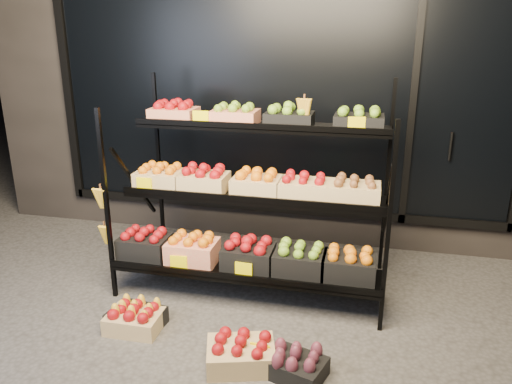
% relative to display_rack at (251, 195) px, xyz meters
% --- Properties ---
extents(ground, '(24.00, 24.00, 0.00)m').
position_rel_display_rack_xyz_m(ground, '(0.01, -0.60, -0.79)').
color(ground, '#514F4C').
rests_on(ground, ground).
extents(building, '(6.00, 2.08, 3.50)m').
position_rel_display_rack_xyz_m(building, '(0.01, 1.99, 0.96)').
color(building, '#2D2826').
rests_on(building, ground).
extents(display_rack, '(2.18, 1.02, 1.66)m').
position_rel_display_rack_xyz_m(display_rack, '(0.00, 0.00, 0.00)').
color(display_rack, black).
rests_on(display_rack, ground).
extents(tag_floor_b, '(0.13, 0.01, 0.12)m').
position_rel_display_rack_xyz_m(tag_floor_b, '(0.30, -1.00, -0.73)').
color(tag_floor_b, '#FFEA00').
rests_on(tag_floor_b, ground).
extents(floor_crate_left, '(0.38, 0.28, 0.19)m').
position_rel_display_rack_xyz_m(floor_crate_left, '(-0.65, -0.81, -0.70)').
color(floor_crate_left, '#D3B57A').
rests_on(floor_crate_left, ground).
extents(floor_crate_midleft, '(0.40, 0.32, 0.19)m').
position_rel_display_rack_xyz_m(floor_crate_midleft, '(-0.65, -0.77, -0.70)').
color(floor_crate_midleft, black).
rests_on(floor_crate_midleft, ground).
extents(floor_crate_midright, '(0.49, 0.42, 0.21)m').
position_rel_display_rack_xyz_m(floor_crate_midright, '(0.18, -1.02, -0.69)').
color(floor_crate_midright, '#D3B57A').
rests_on(floor_crate_midright, ground).
extents(floor_crate_right, '(0.41, 0.35, 0.18)m').
position_rel_display_rack_xyz_m(floor_crate_right, '(0.53, -1.04, -0.70)').
color(floor_crate_right, black).
rests_on(floor_crate_right, ground).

